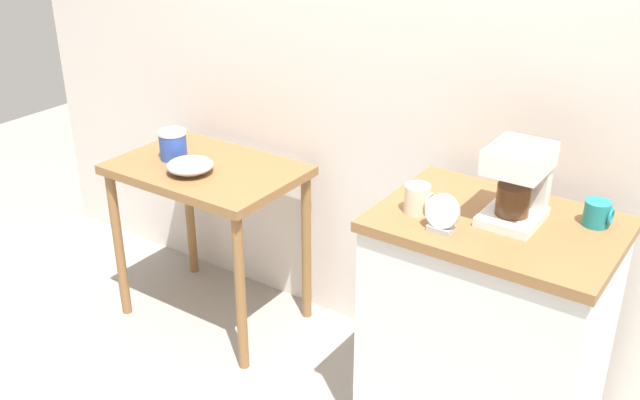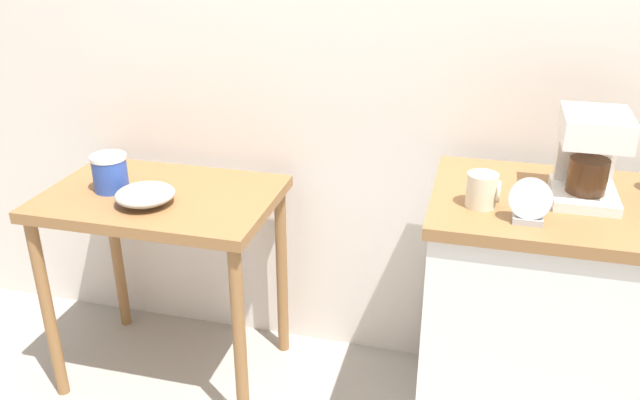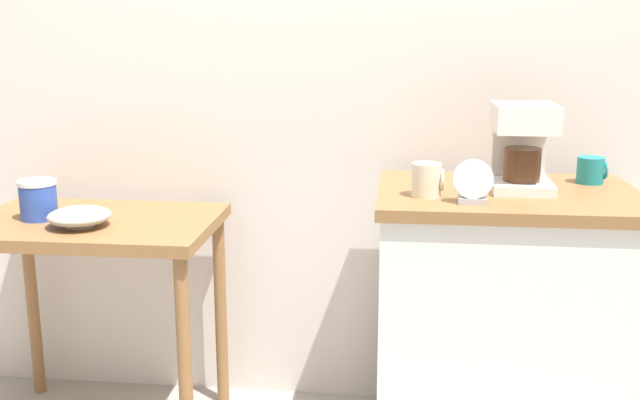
{
  "view_description": "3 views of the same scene",
  "coord_description": "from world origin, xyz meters",
  "px_view_note": "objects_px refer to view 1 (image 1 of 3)",
  "views": [
    {
      "loc": [
        1.32,
        -2.06,
        1.99
      ],
      "look_at": [
        -0.07,
        -0.03,
        0.82
      ],
      "focal_mm": 41.05,
      "sensor_mm": 36.0,
      "label": 1
    },
    {
      "loc": [
        0.33,
        -1.82,
        1.68
      ],
      "look_at": [
        -0.15,
        0.04,
        0.82
      ],
      "focal_mm": 36.76,
      "sensor_mm": 36.0,
      "label": 2
    },
    {
      "loc": [
        0.28,
        -2.23,
        1.4
      ],
      "look_at": [
        0.02,
        0.05,
        0.85
      ],
      "focal_mm": 42.16,
      "sensor_mm": 36.0,
      "label": 3
    }
  ],
  "objects_px": {
    "mug_small_cream": "(418,199)",
    "mug_dark_teal": "(598,214)",
    "bowl_stoneware": "(190,166)",
    "canister_enamel": "(173,145)",
    "coffee_maker": "(519,179)",
    "table_clock": "(442,215)"
  },
  "relations": [
    {
      "from": "coffee_maker",
      "to": "mug_small_cream",
      "type": "distance_m",
      "value": 0.33
    },
    {
      "from": "bowl_stoneware",
      "to": "mug_dark_teal",
      "type": "xyz_separation_m",
      "value": [
        1.61,
        0.2,
        0.14
      ]
    },
    {
      "from": "canister_enamel",
      "to": "mug_small_cream",
      "type": "bearing_deg",
      "value": -5.47
    },
    {
      "from": "canister_enamel",
      "to": "mug_dark_teal",
      "type": "relative_size",
      "value": 1.44
    },
    {
      "from": "coffee_maker",
      "to": "table_clock",
      "type": "distance_m",
      "value": 0.28
    },
    {
      "from": "mug_small_cream",
      "to": "mug_dark_teal",
      "type": "height_order",
      "value": "mug_small_cream"
    },
    {
      "from": "mug_small_cream",
      "to": "table_clock",
      "type": "relative_size",
      "value": 0.78
    },
    {
      "from": "bowl_stoneware",
      "to": "table_clock",
      "type": "height_order",
      "value": "table_clock"
    },
    {
      "from": "bowl_stoneware",
      "to": "canister_enamel",
      "type": "relative_size",
      "value": 1.53
    },
    {
      "from": "bowl_stoneware",
      "to": "mug_small_cream",
      "type": "height_order",
      "value": "mug_small_cream"
    },
    {
      "from": "bowl_stoneware",
      "to": "canister_enamel",
      "type": "height_order",
      "value": "canister_enamel"
    },
    {
      "from": "canister_enamel",
      "to": "coffee_maker",
      "type": "distance_m",
      "value": 1.56
    },
    {
      "from": "mug_small_cream",
      "to": "table_clock",
      "type": "height_order",
      "value": "table_clock"
    },
    {
      "from": "coffee_maker",
      "to": "mug_small_cream",
      "type": "height_order",
      "value": "coffee_maker"
    },
    {
      "from": "mug_small_cream",
      "to": "canister_enamel",
      "type": "bearing_deg",
      "value": 174.53
    },
    {
      "from": "bowl_stoneware",
      "to": "table_clock",
      "type": "xyz_separation_m",
      "value": [
        1.21,
        -0.12,
        0.16
      ]
    },
    {
      "from": "mug_small_cream",
      "to": "mug_dark_teal",
      "type": "relative_size",
      "value": 1.08
    },
    {
      "from": "bowl_stoneware",
      "to": "canister_enamel",
      "type": "distance_m",
      "value": 0.19
    },
    {
      "from": "canister_enamel",
      "to": "mug_small_cream",
      "type": "distance_m",
      "value": 1.27
    },
    {
      "from": "canister_enamel",
      "to": "mug_small_cream",
      "type": "xyz_separation_m",
      "value": [
        1.26,
        -0.12,
        0.12
      ]
    },
    {
      "from": "canister_enamel",
      "to": "table_clock",
      "type": "relative_size",
      "value": 1.04
    },
    {
      "from": "mug_dark_teal",
      "to": "coffee_maker",
      "type": "bearing_deg",
      "value": -156.41
    }
  ]
}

